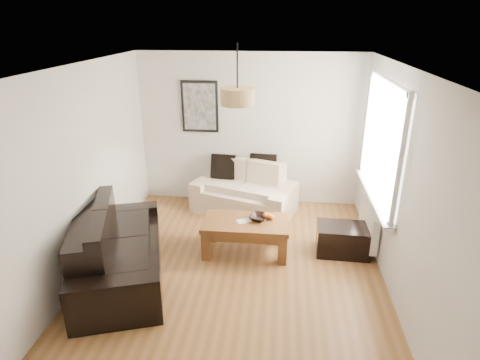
# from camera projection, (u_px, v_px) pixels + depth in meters

# --- Properties ---
(floor) EXTENTS (4.50, 4.50, 0.00)m
(floor) POSITION_uv_depth(u_px,v_px,m) (235.00, 271.00, 5.26)
(floor) COLOR brown
(floor) RESTS_ON ground
(ceiling) EXTENTS (3.80, 4.50, 0.00)m
(ceiling) POSITION_uv_depth(u_px,v_px,m) (234.00, 67.00, 4.29)
(ceiling) COLOR white
(ceiling) RESTS_ON floor
(wall_back) EXTENTS (3.80, 0.04, 2.60)m
(wall_back) POSITION_uv_depth(u_px,v_px,m) (250.00, 131.00, 6.85)
(wall_back) COLOR silver
(wall_back) RESTS_ON floor
(wall_front) EXTENTS (3.80, 0.04, 2.60)m
(wall_front) POSITION_uv_depth(u_px,v_px,m) (196.00, 303.00, 2.70)
(wall_front) COLOR silver
(wall_front) RESTS_ON floor
(wall_left) EXTENTS (0.04, 4.50, 2.60)m
(wall_left) POSITION_uv_depth(u_px,v_px,m) (83.00, 173.00, 4.95)
(wall_left) COLOR silver
(wall_left) RESTS_ON floor
(wall_right) EXTENTS (0.04, 4.50, 2.60)m
(wall_right) POSITION_uv_depth(u_px,v_px,m) (399.00, 186.00, 4.59)
(wall_right) COLOR silver
(wall_right) RESTS_ON floor
(window_bay) EXTENTS (0.14, 1.90, 1.60)m
(window_bay) POSITION_uv_depth(u_px,v_px,m) (383.00, 141.00, 5.22)
(window_bay) COLOR white
(window_bay) RESTS_ON wall_right
(radiator) EXTENTS (0.10, 0.90, 0.52)m
(radiator) POSITION_uv_depth(u_px,v_px,m) (369.00, 223.00, 5.68)
(radiator) COLOR white
(radiator) RESTS_ON wall_right
(poster) EXTENTS (0.62, 0.04, 0.87)m
(poster) POSITION_uv_depth(u_px,v_px,m) (200.00, 107.00, 6.75)
(poster) COLOR black
(poster) RESTS_ON wall_back
(pendant_shade) EXTENTS (0.40, 0.40, 0.20)m
(pendant_shade) POSITION_uv_depth(u_px,v_px,m) (237.00, 97.00, 4.70)
(pendant_shade) COLOR tan
(pendant_shade) RESTS_ON ceiling
(loveseat_cream) EXTENTS (1.86, 1.40, 0.82)m
(loveseat_cream) POSITION_uv_depth(u_px,v_px,m) (244.00, 189.00, 6.75)
(loveseat_cream) COLOR beige
(loveseat_cream) RESTS_ON floor
(sofa_leather) EXTENTS (1.55, 2.22, 0.87)m
(sofa_leather) POSITION_uv_depth(u_px,v_px,m) (119.00, 247.00, 4.99)
(sofa_leather) COLOR black
(sofa_leather) RESTS_ON floor
(coffee_table) EXTENTS (1.19, 0.65, 0.48)m
(coffee_table) POSITION_uv_depth(u_px,v_px,m) (246.00, 236.00, 5.61)
(coffee_table) COLOR brown
(coffee_table) RESTS_ON floor
(ottoman) EXTENTS (0.74, 0.49, 0.41)m
(ottoman) POSITION_uv_depth(u_px,v_px,m) (343.00, 240.00, 5.60)
(ottoman) COLOR black
(ottoman) RESTS_ON floor
(cushion_left) EXTENTS (0.42, 0.17, 0.41)m
(cushion_left) POSITION_uv_depth(u_px,v_px,m) (223.00, 166.00, 6.86)
(cushion_left) COLOR black
(cushion_left) RESTS_ON loveseat_cream
(cushion_right) EXTENTS (0.45, 0.18, 0.44)m
(cushion_right) POSITION_uv_depth(u_px,v_px,m) (263.00, 167.00, 6.78)
(cushion_right) COLOR black
(cushion_right) RESTS_ON loveseat_cream
(fruit_bowl) EXTENTS (0.33, 0.33, 0.07)m
(fruit_bowl) POSITION_uv_depth(u_px,v_px,m) (259.00, 217.00, 5.56)
(fruit_bowl) COLOR black
(fruit_bowl) RESTS_ON coffee_table
(orange_a) EXTENTS (0.09, 0.09, 0.07)m
(orange_a) POSITION_uv_depth(u_px,v_px,m) (270.00, 217.00, 5.56)
(orange_a) COLOR #FF5015
(orange_a) RESTS_ON fruit_bowl
(orange_b) EXTENTS (0.08, 0.08, 0.07)m
(orange_b) POSITION_uv_depth(u_px,v_px,m) (272.00, 217.00, 5.54)
(orange_b) COLOR orange
(orange_b) RESTS_ON fruit_bowl
(orange_c) EXTENTS (0.10, 0.10, 0.09)m
(orange_c) POSITION_uv_depth(u_px,v_px,m) (266.00, 215.00, 5.59)
(orange_c) COLOR orange
(orange_c) RESTS_ON fruit_bowl
(papers) EXTENTS (0.22, 0.20, 0.01)m
(papers) POSITION_uv_depth(u_px,v_px,m) (244.00, 221.00, 5.52)
(papers) COLOR beige
(papers) RESTS_ON coffee_table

